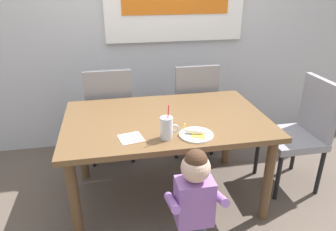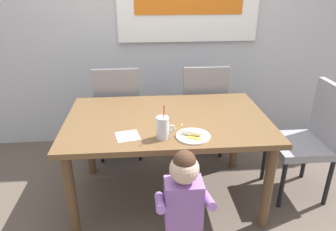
# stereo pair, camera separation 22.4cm
# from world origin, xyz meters

# --- Properties ---
(ground_plane) EXTENTS (24.00, 24.00, 0.00)m
(ground_plane) POSITION_xyz_m (0.00, 0.00, 0.00)
(ground_plane) COLOR brown
(back_wall) EXTENTS (6.40, 0.17, 2.90)m
(back_wall) POSITION_xyz_m (0.01, 1.12, 1.45)
(back_wall) COLOR silver
(back_wall) RESTS_ON ground
(dining_table) EXTENTS (1.52, 0.97, 0.73)m
(dining_table) POSITION_xyz_m (0.00, 0.00, 0.64)
(dining_table) COLOR brown
(dining_table) RESTS_ON ground
(dining_chair_left) EXTENTS (0.44, 0.45, 0.96)m
(dining_chair_left) POSITION_xyz_m (-0.42, 0.69, 0.54)
(dining_chair_left) COLOR gray
(dining_chair_left) RESTS_ON ground
(dining_chair_right) EXTENTS (0.44, 0.44, 0.96)m
(dining_chair_right) POSITION_xyz_m (0.41, 0.68, 0.54)
(dining_chair_right) COLOR gray
(dining_chair_right) RESTS_ON ground
(dining_chair_far) EXTENTS (0.44, 0.44, 0.96)m
(dining_chair_far) POSITION_xyz_m (1.16, -0.03, 0.54)
(dining_chair_far) COLOR gray
(dining_chair_far) RESTS_ON ground
(toddler_standing) EXTENTS (0.33, 0.24, 0.84)m
(toddler_standing) POSITION_xyz_m (0.04, -0.70, 0.53)
(toddler_standing) COLOR #3F4760
(toddler_standing) RESTS_ON ground
(milk_cup) EXTENTS (0.13, 0.08, 0.25)m
(milk_cup) POSITION_xyz_m (-0.06, -0.33, 0.79)
(milk_cup) COLOR silver
(milk_cup) RESTS_ON dining_table
(snack_plate) EXTENTS (0.23, 0.23, 0.01)m
(snack_plate) POSITION_xyz_m (0.15, -0.33, 0.73)
(snack_plate) COLOR white
(snack_plate) RESTS_ON dining_table
(peeled_banana) EXTENTS (0.17, 0.14, 0.07)m
(peeled_banana) POSITION_xyz_m (0.14, -0.33, 0.76)
(peeled_banana) COLOR #F4EAC6
(peeled_banana) RESTS_ON snack_plate
(paper_napkin) EXTENTS (0.18, 0.18, 0.00)m
(paper_napkin) POSITION_xyz_m (-0.29, -0.28, 0.73)
(paper_napkin) COLOR white
(paper_napkin) RESTS_ON dining_table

